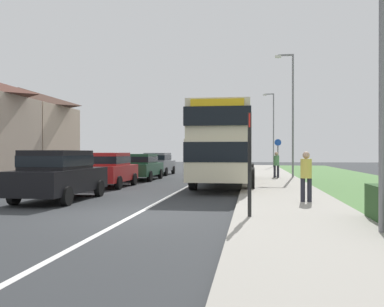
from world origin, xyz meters
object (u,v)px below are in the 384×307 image
double_decker_bus (226,142)px  pedestrian_at_stop (306,174)px  parked_car_black (59,173)px  parked_car_dark_green (140,166)px  cycle_route_sign (278,156)px  parked_car_red (108,168)px  parked_car_grey (158,163)px  pedestrian_walking_away (276,163)px  street_lamp_far (273,125)px  street_lamp_near (376,35)px  bus_stop_sign (250,157)px  street_lamp_mid (291,108)px

double_decker_bus → pedestrian_at_stop: (2.94, -7.85, -1.17)m
parked_car_black → parked_car_dark_green: 10.61m
cycle_route_sign → parked_car_red: bearing=-132.2°
pedestrian_at_stop → parked_car_grey: bearing=117.1°
pedestrian_at_stop → cycle_route_sign: size_ratio=0.66×
parked_car_red → pedestrian_walking_away: bearing=39.5°
parked_car_dark_green → pedestrian_walking_away: (8.01, 1.60, 0.11)m
cycle_route_sign → street_lamp_far: 16.74m
pedestrian_at_stop → street_lamp_near: street_lamp_near is taller
double_decker_bus → parked_car_black: size_ratio=2.53×
bus_stop_sign → street_lamp_near: street_lamp_near is taller
parked_car_black → pedestrian_walking_away: size_ratio=2.68×
double_decker_bus → street_lamp_near: street_lamp_near is taller
street_lamp_near → street_lamp_far: (-0.21, 36.19, 0.57)m
parked_car_black → street_lamp_mid: (8.90, 12.90, 3.46)m
bus_stop_sign → street_lamp_far: size_ratio=0.33×
bus_stop_sign → street_lamp_near: (2.41, -1.59, 2.35)m
parked_car_black → parked_car_dark_green: size_ratio=1.02×
parked_car_black → cycle_route_sign: bearing=60.9°
street_lamp_far → pedestrian_walking_away: bearing=-92.1°
parked_car_black → street_lamp_far: street_lamp_far is taller
double_decker_bus → street_lamp_mid: bearing=54.9°
parked_car_black → cycle_route_sign: size_ratio=1.78×
parked_car_dark_green → street_lamp_mid: 9.89m
double_decker_bus → parked_car_black: 9.35m
parked_car_dark_green → pedestrian_at_stop: 13.56m
parked_car_dark_green → bus_stop_sign: bearing=-65.1°
parked_car_black → double_decker_bus: bearing=55.7°
cycle_route_sign → street_lamp_mid: bearing=-69.5°
pedestrian_walking_away → cycle_route_sign: 2.59m
parked_car_dark_green → bus_stop_sign: size_ratio=1.68×
double_decker_bus → street_lamp_near: bearing=-73.9°
double_decker_bus → street_lamp_far: (3.43, 23.54, 2.32)m
double_decker_bus → parked_car_grey: size_ratio=2.56×
parked_car_dark_green → street_lamp_mid: bearing=14.3°
parked_car_red → pedestrian_at_stop: (8.36, -5.67, 0.08)m
parked_car_red → street_lamp_near: bearing=-49.2°
pedestrian_walking_away → double_decker_bus: bearing=-121.1°
parked_car_red → parked_car_grey: 10.84m
parked_car_dark_green → parked_car_grey: size_ratio=0.99×
parked_car_dark_green → parked_car_red: bearing=-91.7°
parked_car_grey → street_lamp_mid: (9.17, -3.42, 3.51)m
pedestrian_at_stop → street_lamp_mid: street_lamp_mid is taller
bus_stop_sign → street_lamp_mid: (2.45, 16.30, 2.86)m
parked_car_grey → street_lamp_near: bearing=-66.8°
bus_stop_sign → street_lamp_mid: 16.73m
street_lamp_far → pedestrian_at_stop: bearing=-90.9°
street_lamp_near → street_lamp_mid: bearing=89.9°
street_lamp_near → double_decker_bus: bearing=106.1°
bus_stop_sign → cycle_route_sign: bearing=84.5°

